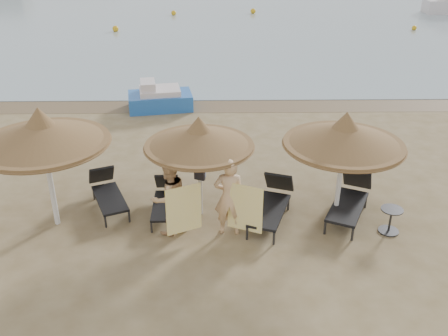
{
  "coord_description": "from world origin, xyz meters",
  "views": [
    {
      "loc": [
        0.07,
        -9.19,
        6.66
      ],
      "look_at": [
        0.22,
        1.2,
        1.4
      ],
      "focal_mm": 40.0,
      "sensor_mm": 36.0,
      "label": 1
    }
  ],
  "objects_px": {
    "lounger_far_right": "(350,199)",
    "person_left": "(169,192)",
    "lounger_near_left": "(166,199)",
    "palapa_right": "(345,136)",
    "palapa_left": "(42,133)",
    "side_table": "(390,221)",
    "palapa_center": "(199,138)",
    "lounger_far_left": "(107,191)",
    "pedal_boat": "(159,98)",
    "person_right": "(229,191)",
    "lounger_near_right": "(272,202)"
  },
  "relations": [
    {
      "from": "palapa_left",
      "to": "lounger_near_left",
      "type": "distance_m",
      "value": 3.32
    },
    {
      "from": "side_table",
      "to": "person_left",
      "type": "bearing_deg",
      "value": 179.05
    },
    {
      "from": "palapa_center",
      "to": "person_left",
      "type": "distance_m",
      "value": 1.44
    },
    {
      "from": "lounger_near_right",
      "to": "lounger_near_left",
      "type": "bearing_deg",
      "value": -167.41
    },
    {
      "from": "palapa_right",
      "to": "side_table",
      "type": "bearing_deg",
      "value": -27.32
    },
    {
      "from": "palapa_center",
      "to": "lounger_far_left",
      "type": "distance_m",
      "value": 2.96
    },
    {
      "from": "lounger_near_right",
      "to": "side_table",
      "type": "relative_size",
      "value": 3.55
    },
    {
      "from": "lounger_far_right",
      "to": "person_right",
      "type": "height_order",
      "value": "person_right"
    },
    {
      "from": "palapa_left",
      "to": "palapa_center",
      "type": "bearing_deg",
      "value": 6.57
    },
    {
      "from": "lounger_near_right",
      "to": "pedal_boat",
      "type": "height_order",
      "value": "pedal_boat"
    },
    {
      "from": "palapa_center",
      "to": "lounger_far_right",
      "type": "distance_m",
      "value": 4.05
    },
    {
      "from": "palapa_center",
      "to": "palapa_right",
      "type": "xyz_separation_m",
      "value": [
        3.31,
        -0.28,
        0.16
      ]
    },
    {
      "from": "palapa_left",
      "to": "palapa_right",
      "type": "relative_size",
      "value": 1.07
    },
    {
      "from": "palapa_center",
      "to": "person_left",
      "type": "relative_size",
      "value": 1.22
    },
    {
      "from": "palapa_left",
      "to": "lounger_far_left",
      "type": "relative_size",
      "value": 1.5
    },
    {
      "from": "lounger_far_left",
      "to": "side_table",
      "type": "xyz_separation_m",
      "value": [
        6.85,
        -1.34,
        -0.09
      ]
    },
    {
      "from": "lounger_near_right",
      "to": "lounger_far_right",
      "type": "distance_m",
      "value": 1.95
    },
    {
      "from": "lounger_far_right",
      "to": "person_left",
      "type": "height_order",
      "value": "person_left"
    },
    {
      "from": "palapa_center",
      "to": "side_table",
      "type": "height_order",
      "value": "palapa_center"
    },
    {
      "from": "palapa_left",
      "to": "pedal_boat",
      "type": "distance_m",
      "value": 8.48
    },
    {
      "from": "palapa_left",
      "to": "lounger_far_right",
      "type": "distance_m",
      "value": 7.44
    },
    {
      "from": "lounger_far_right",
      "to": "side_table",
      "type": "relative_size",
      "value": 3.57
    },
    {
      "from": "lounger_near_right",
      "to": "person_right",
      "type": "relative_size",
      "value": 0.99
    },
    {
      "from": "lounger_near_left",
      "to": "pedal_boat",
      "type": "xyz_separation_m",
      "value": [
        -0.91,
        7.54,
        0.05
      ]
    },
    {
      "from": "person_left",
      "to": "pedal_boat",
      "type": "xyz_separation_m",
      "value": [
        -1.11,
        8.47,
        -0.66
      ]
    },
    {
      "from": "palapa_left",
      "to": "person_left",
      "type": "height_order",
      "value": "palapa_left"
    },
    {
      "from": "person_left",
      "to": "lounger_far_right",
      "type": "bearing_deg",
      "value": 154.92
    },
    {
      "from": "lounger_far_right",
      "to": "person_left",
      "type": "xyz_separation_m",
      "value": [
        -4.39,
        -0.74,
        0.64
      ]
    },
    {
      "from": "palapa_left",
      "to": "pedal_boat",
      "type": "height_order",
      "value": "palapa_left"
    },
    {
      "from": "pedal_boat",
      "to": "lounger_far_right",
      "type": "bearing_deg",
      "value": -64.07
    },
    {
      "from": "palapa_right",
      "to": "person_left",
      "type": "distance_m",
      "value": 4.19
    },
    {
      "from": "lounger_far_right",
      "to": "person_left",
      "type": "distance_m",
      "value": 4.5
    },
    {
      "from": "lounger_far_right",
      "to": "person_right",
      "type": "bearing_deg",
      "value": -139.59
    },
    {
      "from": "palapa_left",
      "to": "palapa_center",
      "type": "distance_m",
      "value": 3.5
    },
    {
      "from": "palapa_left",
      "to": "lounger_near_left",
      "type": "height_order",
      "value": "palapa_left"
    },
    {
      "from": "palapa_right",
      "to": "person_right",
      "type": "relative_size",
      "value": 1.26
    },
    {
      "from": "lounger_far_left",
      "to": "person_left",
      "type": "distance_m",
      "value": 2.23
    },
    {
      "from": "palapa_center",
      "to": "lounger_far_left",
      "type": "relative_size",
      "value": 1.3
    },
    {
      "from": "lounger_near_right",
      "to": "side_table",
      "type": "bearing_deg",
      "value": 4.75
    },
    {
      "from": "lounger_far_left",
      "to": "lounger_far_right",
      "type": "height_order",
      "value": "lounger_far_right"
    },
    {
      "from": "palapa_left",
      "to": "person_right",
      "type": "bearing_deg",
      "value": -6.2
    },
    {
      "from": "lounger_near_right",
      "to": "lounger_far_right",
      "type": "bearing_deg",
      "value": 22.95
    },
    {
      "from": "palapa_center",
      "to": "person_left",
      "type": "bearing_deg",
      "value": -130.88
    },
    {
      "from": "person_right",
      "to": "pedal_boat",
      "type": "distance_m",
      "value": 8.91
    },
    {
      "from": "lounger_near_left",
      "to": "lounger_far_right",
      "type": "relative_size",
      "value": 0.81
    },
    {
      "from": "lounger_far_right",
      "to": "lounger_near_left",
      "type": "bearing_deg",
      "value": -156.68
    },
    {
      "from": "lounger_far_left",
      "to": "pedal_boat",
      "type": "xyz_separation_m",
      "value": [
        0.6,
        7.21,
        0.03
      ]
    },
    {
      "from": "person_right",
      "to": "pedal_boat",
      "type": "bearing_deg",
      "value": -71.26
    },
    {
      "from": "person_left",
      "to": "palapa_right",
      "type": "bearing_deg",
      "value": 152.6
    },
    {
      "from": "palapa_center",
      "to": "lounger_near_left",
      "type": "height_order",
      "value": "palapa_center"
    }
  ]
}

